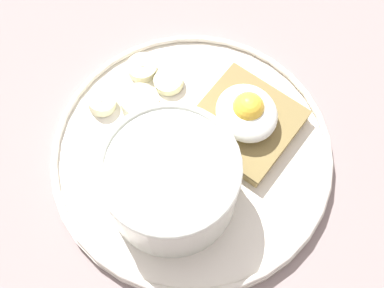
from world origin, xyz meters
The scene contains 9 objects.
ground_plane centered at (0.00, 0.00, 1.00)cm, with size 120.00×120.00×2.00cm, color gray.
plate centered at (0.00, 0.00, 2.80)cm, with size 25.53×25.53×1.60cm.
oatmeal_bowl centered at (2.69, -3.44, 6.43)cm, with size 11.29×11.29×6.87cm.
toast_slice centered at (-0.41, 5.48, 3.85)cm, with size 11.53×11.53×1.53cm.
poached_egg centered at (-0.25, 5.49, 5.98)cm, with size 5.85×5.33×3.58cm.
banana_slice_front centered at (-8.33, -5.01, 3.63)cm, with size 2.97×3.07×1.41cm.
banana_slice_left centered at (-6.77, -1.89, 3.60)cm, with size 4.12×4.20×1.39cm.
banana_slice_back centered at (-7.45, 1.55, 3.51)cm, with size 4.01×4.02×1.16cm.
banana_slice_right centered at (-9.97, -0.44, 3.56)cm, with size 4.10×4.10×1.18cm.
Camera 1 is at (16.96, -9.31, 47.31)cm, focal length 50.00 mm.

